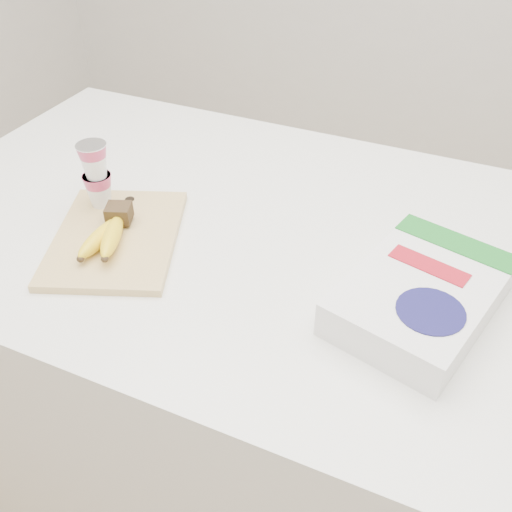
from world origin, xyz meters
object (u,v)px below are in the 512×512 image
Objects in this scene: bananas at (108,232)px; yogurt_stack at (96,173)px; table at (230,379)px; cereal_box at (421,295)px; cutting_board at (116,238)px.

yogurt_stack is (-0.09, 0.10, 0.06)m from bananas.
bananas is at bearing -131.63° from table.
yogurt_stack reaches higher than bananas.
bananas is 0.58m from cereal_box.
table is 0.66m from yogurt_stack.
cereal_box is at bearing -16.95° from cutting_board.
cereal_box is at bearing 6.65° from bananas.
cutting_board is 0.14m from yogurt_stack.
cutting_board is at bearing 96.52° from bananas.
yogurt_stack reaches higher than cereal_box.
bananas is at bearing -158.90° from cereal_box.
yogurt_stack is (-0.24, -0.08, 0.61)m from table.
cereal_box is (0.58, 0.07, -0.00)m from bananas.
bananas is 0.14m from yogurt_stack.
bananas reaches higher than cutting_board.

